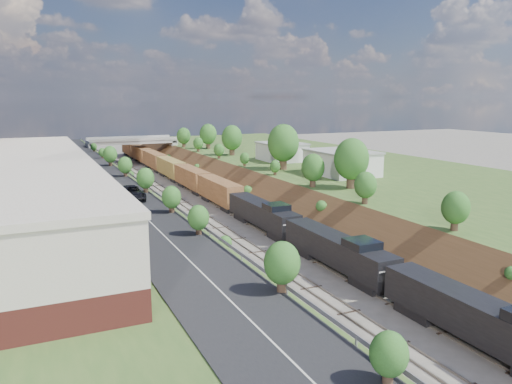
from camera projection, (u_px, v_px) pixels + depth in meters
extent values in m
plane|color=#6B665B|center=(485.00, 375.00, 33.94)|extent=(400.00, 400.00, 0.00)
cube|color=#365723|center=(358.00, 178.00, 100.56)|extent=(44.00, 180.00, 5.00)
cube|color=brown|center=(139.00, 211.00, 82.97)|extent=(10.00, 180.00, 10.00)
cube|color=brown|center=(259.00, 199.00, 92.00)|extent=(10.00, 180.00, 10.00)
cube|color=gray|center=(188.00, 206.00, 86.40)|extent=(1.58, 180.00, 0.18)
cube|color=gray|center=(216.00, 203.00, 88.53)|extent=(1.58, 180.00, 0.18)
cube|color=black|center=(110.00, 183.00, 80.17)|extent=(8.00, 180.00, 0.10)
cube|color=#99999E|center=(135.00, 178.00, 81.76)|extent=(0.06, 171.00, 0.30)
cube|color=maroon|center=(24.00, 212.00, 55.21)|extent=(14.00, 62.00, 2.20)
cube|color=beige|center=(22.00, 183.00, 54.60)|extent=(14.00, 62.00, 4.30)
cube|color=beige|center=(20.00, 161.00, 54.15)|extent=(14.30, 62.30, 0.50)
cube|color=gray|center=(90.00, 154.00, 137.51)|extent=(1.50, 8.00, 6.20)
cube|color=gray|center=(172.00, 150.00, 146.95)|extent=(1.50, 8.00, 6.20)
cube|color=gray|center=(132.00, 141.00, 141.65)|extent=(24.00, 8.00, 1.00)
cube|color=gray|center=(134.00, 140.00, 137.93)|extent=(24.00, 0.30, 0.80)
cube|color=gray|center=(129.00, 137.00, 145.07)|extent=(24.00, 0.30, 0.80)
cube|color=silver|center=(342.00, 163.00, 88.68)|extent=(9.00, 12.00, 4.00)
cube|color=silver|center=(282.00, 152.00, 108.14)|extent=(8.00, 10.00, 3.60)
cylinder|color=#473323|center=(351.00, 180.00, 75.43)|extent=(1.30, 1.30, 2.62)
ellipsoid|color=#2E5B20|center=(351.00, 159.00, 74.84)|extent=(5.25, 5.25, 6.30)
cylinder|color=#473323|center=(219.00, 241.00, 45.89)|extent=(0.66, 0.66, 1.22)
ellipsoid|color=#2E5B20|center=(218.00, 225.00, 45.62)|extent=(2.45, 2.45, 2.94)
cube|color=black|center=(478.00, 318.00, 37.39)|extent=(2.98, 17.88, 2.87)
cube|color=black|center=(337.00, 249.00, 54.23)|extent=(2.98, 17.88, 2.87)
cube|color=black|center=(262.00, 213.00, 71.08)|extent=(2.98, 17.88, 2.87)
cube|color=brown|center=(162.00, 163.00, 122.45)|extent=(2.98, 95.40, 3.58)
imported|color=black|center=(131.00, 193.00, 66.22)|extent=(3.14, 6.79, 1.89)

